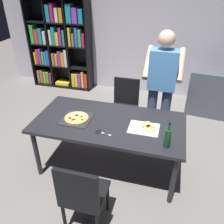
{
  "coord_description": "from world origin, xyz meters",
  "views": [
    {
      "loc": [
        0.69,
        -2.36,
        2.37
      ],
      "look_at": [
        0.0,
        0.15,
        0.8
      ],
      "focal_mm": 37.48,
      "sensor_mm": 36.0,
      "label": 1
    }
  ],
  "objects_px": {
    "chair_near_camera": "(82,194)",
    "wine_bottle": "(168,138)",
    "person_serving_pizza": "(161,85)",
    "kitchen_scissors": "(101,133)",
    "dining_table": "(109,126)",
    "chair_far_side": "(125,103)",
    "bookshelf": "(61,46)",
    "pepperoni_pizza_on_tray": "(77,118)"
  },
  "relations": [
    {
      "from": "chair_near_camera",
      "to": "bookshelf",
      "type": "distance_m",
      "value": 3.81
    },
    {
      "from": "chair_near_camera",
      "to": "chair_far_side",
      "type": "xyz_separation_m",
      "value": [
        0.0,
        1.92,
        0.0
      ]
    },
    {
      "from": "chair_far_side",
      "to": "pepperoni_pizza_on_tray",
      "type": "relative_size",
      "value": 2.47
    },
    {
      "from": "chair_far_side",
      "to": "chair_near_camera",
      "type": "bearing_deg",
      "value": -90.0
    },
    {
      "from": "chair_far_side",
      "to": "kitchen_scissors",
      "type": "relative_size",
      "value": 4.55
    },
    {
      "from": "chair_far_side",
      "to": "person_serving_pizza",
      "type": "height_order",
      "value": "person_serving_pizza"
    },
    {
      "from": "wine_bottle",
      "to": "chair_far_side",
      "type": "bearing_deg",
      "value": 119.97
    },
    {
      "from": "person_serving_pizza",
      "to": "pepperoni_pizza_on_tray",
      "type": "height_order",
      "value": "person_serving_pizza"
    },
    {
      "from": "bookshelf",
      "to": "chair_far_side",
      "type": "bearing_deg",
      "value": -38.2
    },
    {
      "from": "dining_table",
      "to": "bookshelf",
      "type": "relative_size",
      "value": 0.97
    },
    {
      "from": "dining_table",
      "to": "pepperoni_pizza_on_tray",
      "type": "bearing_deg",
      "value": -171.27
    },
    {
      "from": "dining_table",
      "to": "chair_far_side",
      "type": "distance_m",
      "value": 0.97
    },
    {
      "from": "person_serving_pizza",
      "to": "wine_bottle",
      "type": "bearing_deg",
      "value": -80.77
    },
    {
      "from": "chair_near_camera",
      "to": "person_serving_pizza",
      "type": "bearing_deg",
      "value": 71.68
    },
    {
      "from": "chair_near_camera",
      "to": "kitchen_scissors",
      "type": "relative_size",
      "value": 4.55
    },
    {
      "from": "bookshelf",
      "to": "wine_bottle",
      "type": "relative_size",
      "value": 6.17
    },
    {
      "from": "chair_far_side",
      "to": "dining_table",
      "type": "bearing_deg",
      "value": -90.0
    },
    {
      "from": "person_serving_pizza",
      "to": "chair_far_side",
      "type": "bearing_deg",
      "value": 158.61
    },
    {
      "from": "chair_near_camera",
      "to": "bookshelf",
      "type": "bearing_deg",
      "value": 118.33
    },
    {
      "from": "person_serving_pizza",
      "to": "wine_bottle",
      "type": "distance_m",
      "value": 1.07
    },
    {
      "from": "chair_near_camera",
      "to": "kitchen_scissors",
      "type": "height_order",
      "value": "chair_near_camera"
    },
    {
      "from": "chair_far_side",
      "to": "bookshelf",
      "type": "height_order",
      "value": "bookshelf"
    },
    {
      "from": "dining_table",
      "to": "kitchen_scissors",
      "type": "bearing_deg",
      "value": -94.71
    },
    {
      "from": "dining_table",
      "to": "bookshelf",
      "type": "distance_m",
      "value": 2.99
    },
    {
      "from": "bookshelf",
      "to": "wine_bottle",
      "type": "height_order",
      "value": "bookshelf"
    },
    {
      "from": "bookshelf",
      "to": "pepperoni_pizza_on_tray",
      "type": "bearing_deg",
      "value": -60.35
    },
    {
      "from": "dining_table",
      "to": "wine_bottle",
      "type": "bearing_deg",
      "value": -23.08
    },
    {
      "from": "pepperoni_pizza_on_tray",
      "to": "wine_bottle",
      "type": "distance_m",
      "value": 1.17
    },
    {
      "from": "dining_table",
      "to": "wine_bottle",
      "type": "xyz_separation_m",
      "value": [
        0.73,
        -0.31,
        0.19
      ]
    },
    {
      "from": "chair_near_camera",
      "to": "wine_bottle",
      "type": "bearing_deg",
      "value": 41.41
    },
    {
      "from": "wine_bottle",
      "to": "kitchen_scissors",
      "type": "xyz_separation_m",
      "value": [
        -0.75,
        0.05,
        -0.11
      ]
    },
    {
      "from": "chair_far_side",
      "to": "wine_bottle",
      "type": "bearing_deg",
      "value": -60.03
    },
    {
      "from": "chair_far_side",
      "to": "person_serving_pizza",
      "type": "xyz_separation_m",
      "value": [
        0.56,
        -0.22,
        0.49
      ]
    },
    {
      "from": "chair_near_camera",
      "to": "pepperoni_pizza_on_tray",
      "type": "height_order",
      "value": "chair_near_camera"
    },
    {
      "from": "chair_far_side",
      "to": "bookshelf",
      "type": "relative_size",
      "value": 0.46
    },
    {
      "from": "bookshelf",
      "to": "pepperoni_pizza_on_tray",
      "type": "distance_m",
      "value": 2.81
    },
    {
      "from": "person_serving_pizza",
      "to": "pepperoni_pizza_on_tray",
      "type": "distance_m",
      "value": 1.28
    },
    {
      "from": "dining_table",
      "to": "pepperoni_pizza_on_tray",
      "type": "relative_size",
      "value": 5.16
    },
    {
      "from": "kitchen_scissors",
      "to": "bookshelf",
      "type": "bearing_deg",
      "value": 123.96
    },
    {
      "from": "chair_far_side",
      "to": "pepperoni_pizza_on_tray",
      "type": "bearing_deg",
      "value": -111.86
    },
    {
      "from": "person_serving_pizza",
      "to": "wine_bottle",
      "type": "relative_size",
      "value": 5.54
    },
    {
      "from": "chair_near_camera",
      "to": "bookshelf",
      "type": "xyz_separation_m",
      "value": [
        -1.8,
        3.33,
        0.44
      ]
    }
  ]
}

